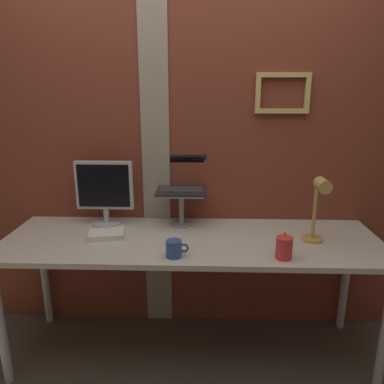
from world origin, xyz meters
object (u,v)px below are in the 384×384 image
pen_cup (284,248)px  coffee_mug (174,249)px  monitor (104,189)px  laptop (182,181)px  desk_lamp (319,203)px

pen_cup → coffee_mug: pen_cup is taller
monitor → pen_cup: bearing=-24.3°
monitor → laptop: (0.48, 0.07, 0.04)m
pen_cup → coffee_mug: size_ratio=1.25×
laptop → coffee_mug: laptop is taller
laptop → coffee_mug: 0.58m
desk_lamp → pen_cup: bearing=-138.3°
coffee_mug → desk_lamp: bearing=13.8°
monitor → desk_lamp: (1.24, -0.27, 0.01)m
monitor → coffee_mug: bearing=-44.5°
laptop → coffee_mug: bearing=-91.0°
laptop → monitor: bearing=-172.0°
laptop → pen_cup: laptop is taller
desk_lamp → pen_cup: size_ratio=2.57×
monitor → pen_cup: size_ratio=2.73×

